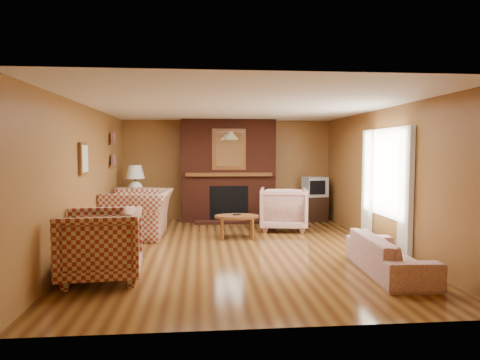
{
  "coord_description": "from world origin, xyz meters",
  "views": [
    {
      "loc": [
        -0.65,
        -7.13,
        1.68
      ],
      "look_at": [
        0.06,
        0.6,
        1.14
      ],
      "focal_mm": 32.0,
      "sensor_mm": 36.0,
      "label": 1
    }
  ],
  "objects": [
    {
      "name": "plaid_loveseat",
      "position": [
        -1.85,
        1.23,
        0.45
      ],
      "size": [
        1.28,
        1.44,
        0.9
      ],
      "primitive_type": "imported",
      "rotation": [
        0.0,
        0.0,
        -1.62
      ],
      "color": "maroon",
      "rests_on": "floor"
    },
    {
      "name": "wall_left",
      "position": [
        -2.5,
        0.0,
        1.2
      ],
      "size": [
        0.0,
        6.5,
        6.5
      ],
      "primitive_type": "plane",
      "rotation": [
        1.57,
        0.0,
        1.57
      ],
      "color": "brown",
      "rests_on": "floor"
    },
    {
      "name": "side_table",
      "position": [
        -2.1,
        2.45,
        0.33
      ],
      "size": [
        0.54,
        0.54,
        0.66
      ],
      "primitive_type": "cube",
      "rotation": [
        0.0,
        0.0,
        -0.08
      ],
      "color": "brown",
      "rests_on": "floor"
    },
    {
      "name": "fireplace",
      "position": [
        0.0,
        2.98,
        1.18
      ],
      "size": [
        2.2,
        0.82,
        2.4
      ],
      "color": "#491B10",
      "rests_on": "floor"
    },
    {
      "name": "floral_armchair",
      "position": [
        1.08,
        1.68,
        0.45
      ],
      "size": [
        1.12,
        1.14,
        0.9
      ],
      "primitive_type": "imported",
      "rotation": [
        0.0,
        0.0,
        2.97
      ],
      "color": "beige",
      "rests_on": "floor"
    },
    {
      "name": "wall_front",
      "position": [
        0.0,
        -3.25,
        1.2
      ],
      "size": [
        6.5,
        0.0,
        6.5
      ],
      "primitive_type": "plane",
      "rotation": [
        -1.57,
        0.0,
        0.0
      ],
      "color": "brown",
      "rests_on": "floor"
    },
    {
      "name": "floor",
      "position": [
        0.0,
        0.0,
        0.0
      ],
      "size": [
        6.5,
        6.5,
        0.0
      ],
      "primitive_type": "plane",
      "color": "#4C2A10",
      "rests_on": "ground"
    },
    {
      "name": "wall_right",
      "position": [
        2.5,
        0.0,
        1.2
      ],
      "size": [
        0.0,
        6.5,
        6.5
      ],
      "primitive_type": "plane",
      "rotation": [
        1.57,
        0.0,
        -1.57
      ],
      "color": "brown",
      "rests_on": "floor"
    },
    {
      "name": "wall_back",
      "position": [
        0.0,
        3.25,
        1.2
      ],
      "size": [
        6.5,
        0.0,
        6.5
      ],
      "primitive_type": "plane",
      "rotation": [
        1.57,
        0.0,
        0.0
      ],
      "color": "brown",
      "rests_on": "floor"
    },
    {
      "name": "ceiling",
      "position": [
        0.0,
        0.0,
        2.4
      ],
      "size": [
        6.5,
        6.5,
        0.0
      ],
      "primitive_type": "plane",
      "rotation": [
        3.14,
        0.0,
        0.0
      ],
      "color": "white",
      "rests_on": "wall_back"
    },
    {
      "name": "bookshelf",
      "position": [
        -2.44,
        1.9,
        1.67
      ],
      "size": [
        0.09,
        0.55,
        0.71
      ],
      "color": "brown",
      "rests_on": "wall_left"
    },
    {
      "name": "crt_tv",
      "position": [
        2.05,
        2.79,
        0.81
      ],
      "size": [
        0.56,
        0.56,
        0.46
      ],
      "color": "#A6A8AD",
      "rests_on": "tv_stand"
    },
    {
      "name": "plaid_armchair",
      "position": [
        -1.95,
        -1.56,
        0.46
      ],
      "size": [
        1.1,
        1.08,
        0.92
      ],
      "primitive_type": "imported",
      "rotation": [
        0.0,
        0.0,
        -1.48
      ],
      "color": "maroon",
      "rests_on": "floor"
    },
    {
      "name": "floral_sofa",
      "position": [
        1.9,
        -1.61,
        0.26
      ],
      "size": [
        0.78,
        1.79,
        0.51
      ],
      "primitive_type": "imported",
      "rotation": [
        0.0,
        0.0,
        1.52
      ],
      "color": "beige",
      "rests_on": "floor"
    },
    {
      "name": "coffee_table",
      "position": [
        0.02,
        0.89,
        0.39
      ],
      "size": [
        0.84,
        0.52,
        0.47
      ],
      "color": "brown",
      "rests_on": "floor"
    },
    {
      "name": "pendant_light",
      "position": [
        0.0,
        2.3,
        2.0
      ],
      "size": [
        0.36,
        0.36,
        0.48
      ],
      "color": "black",
      "rests_on": "ceiling"
    },
    {
      "name": "tv_stand",
      "position": [
        2.05,
        2.8,
        0.29
      ],
      "size": [
        0.55,
        0.5,
        0.58
      ],
      "primitive_type": "cube",
      "rotation": [
        0.0,
        0.0,
        0.03
      ],
      "color": "black",
      "rests_on": "floor"
    },
    {
      "name": "table_lamp",
      "position": [
        -2.1,
        2.45,
        1.05
      ],
      "size": [
        0.42,
        0.42,
        0.69
      ],
      "color": "white",
      "rests_on": "side_table"
    },
    {
      "name": "botanical_print",
      "position": [
        -2.47,
        -0.3,
        1.55
      ],
      "size": [
        0.05,
        0.4,
        0.5
      ],
      "color": "brown",
      "rests_on": "wall_left"
    },
    {
      "name": "window_right",
      "position": [
        2.45,
        -0.2,
        1.13
      ],
      "size": [
        0.1,
        1.85,
        2.0
      ],
      "color": "beige",
      "rests_on": "wall_right"
    }
  ]
}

